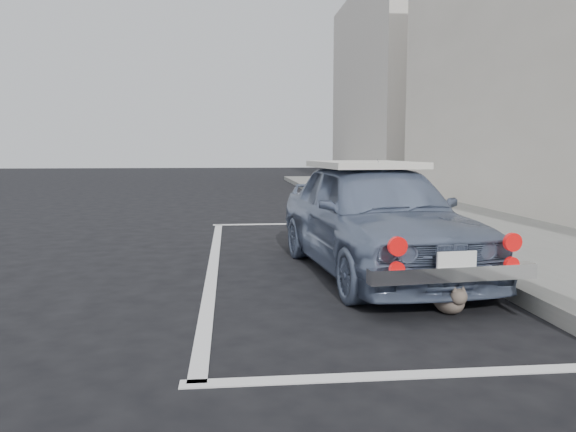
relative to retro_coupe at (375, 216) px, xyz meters
name	(u,v)px	position (x,y,z in m)	size (l,w,h in m)	color
ground	(334,349)	(-0.88, -2.33, -0.64)	(80.00, 80.00, 0.00)	black
building_far	(395,87)	(5.47, 17.67, 3.36)	(3.50, 10.00, 8.00)	beige
pline_rear	(430,374)	(-0.38, -2.83, -0.63)	(3.00, 0.12, 0.01)	silver
pline_front	(295,224)	(-0.38, 4.17, -0.63)	(3.00, 0.12, 0.01)	silver
pline_side	(213,263)	(-1.78, 0.67, -0.63)	(0.12, 7.00, 0.01)	silver
retro_coupe	(375,216)	(0.00, 0.00, 0.00)	(1.84, 3.82, 1.26)	slate
cat	(450,299)	(0.22, -1.61, -0.51)	(0.27, 0.51, 0.27)	#746359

